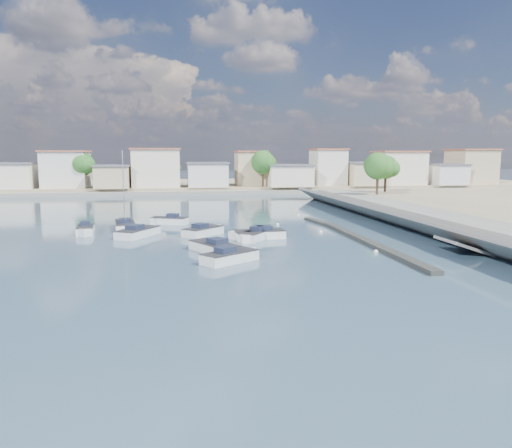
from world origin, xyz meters
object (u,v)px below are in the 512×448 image
at_px(motorboat_c, 257,235).
at_px(motorboat_h, 232,257).
at_px(motorboat_d, 254,236).
at_px(motorboat_b, 205,231).
at_px(sailboat, 125,225).
at_px(motorboat_a, 212,247).
at_px(motorboat_f, 168,221).
at_px(motorboat_e, 140,232).
at_px(motorboat_g, 85,230).

xyz_separation_m(motorboat_c, motorboat_h, (-3.61, -10.59, -0.00)).
bearing_deg(motorboat_d, motorboat_b, 139.48).
distance_m(motorboat_c, sailboat, 16.30).
bearing_deg(motorboat_c, motorboat_d, -112.91).
bearing_deg(sailboat, motorboat_a, -59.70).
xyz_separation_m(motorboat_a, motorboat_c, (4.87, 6.30, 0.00)).
relative_size(motorboat_a, motorboat_f, 1.16).
bearing_deg(motorboat_d, motorboat_a, -129.73).
distance_m(motorboat_e, motorboat_h, 16.08).
relative_size(motorboat_f, sailboat, 0.54).
height_order(motorboat_b, sailboat, sailboat).
bearing_deg(motorboat_e, sailboat, 110.35).
height_order(motorboat_a, motorboat_g, same).
bearing_deg(motorboat_b, motorboat_d, -40.52).
bearing_deg(motorboat_b, motorboat_f, 113.76).
bearing_deg(motorboat_d, motorboat_h, -108.44).
height_order(motorboat_h, sailboat, sailboat).
bearing_deg(sailboat, motorboat_c, -32.76).
bearing_deg(sailboat, motorboat_h, -62.53).
relative_size(motorboat_c, motorboat_f, 1.18).
height_order(motorboat_d, motorboat_f, same).
bearing_deg(motorboat_g, motorboat_b, -12.10).
bearing_deg(motorboat_d, motorboat_e, 159.48).
bearing_deg(motorboat_e, motorboat_g, 157.51).
distance_m(motorboat_c, motorboat_e, 12.13).
distance_m(motorboat_f, motorboat_h, 23.33).
height_order(motorboat_d, motorboat_h, same).
bearing_deg(motorboat_a, sailboat, 120.30).
bearing_deg(motorboat_c, motorboat_a, -127.69).
bearing_deg(motorboat_f, sailboat, -145.09).
xyz_separation_m(motorboat_e, motorboat_f, (2.68, 8.78, -0.00)).
height_order(motorboat_a, motorboat_d, same).
bearing_deg(motorboat_a, motorboat_c, 52.31).
xyz_separation_m(motorboat_c, motorboat_g, (-17.46, 5.72, 0.00)).
bearing_deg(motorboat_g, motorboat_h, -49.68).
height_order(motorboat_d, sailboat, sailboat).
xyz_separation_m(motorboat_b, motorboat_g, (-12.45, 2.67, 0.00)).
relative_size(motorboat_g, motorboat_h, 0.99).
distance_m(motorboat_g, motorboat_h, 21.40).
xyz_separation_m(motorboat_d, motorboat_f, (-8.61, 13.01, 0.00)).
relative_size(motorboat_h, sailboat, 0.54).
relative_size(motorboat_a, motorboat_h, 1.15).
xyz_separation_m(motorboat_d, motorboat_h, (-3.23, -9.69, 0.00)).
height_order(motorboat_e, sailboat, sailboat).
relative_size(motorboat_f, motorboat_h, 1.00).
distance_m(motorboat_b, motorboat_f, 9.89).
distance_m(motorboat_c, motorboat_f, 15.08).
relative_size(motorboat_b, motorboat_d, 1.05).
distance_m(motorboat_a, motorboat_b, 9.36).
bearing_deg(motorboat_c, motorboat_b, 148.61).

